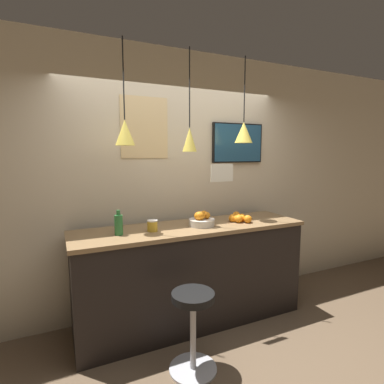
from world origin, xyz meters
name	(u,v)px	position (x,y,z in m)	size (l,w,h in m)	color
ground_plane	(225,360)	(0.00, 0.00, 0.00)	(14.00, 14.00, 0.00)	brown
back_wall	(176,182)	(0.00, 1.12, 1.45)	(8.00, 0.06, 2.90)	beige
service_counter	(192,274)	(0.00, 0.68, 0.52)	(2.40, 0.66, 1.04)	black
bar_stool	(193,319)	(-0.30, 0.01, 0.44)	(0.39, 0.39, 0.67)	#B7B7BC
fruit_bowl	(202,220)	(0.09, 0.64, 1.09)	(0.27, 0.27, 0.15)	beige
orange_pile	(239,218)	(0.55, 0.64, 1.07)	(0.23, 0.30, 0.09)	orange
juice_bottle	(119,224)	(-0.75, 0.65, 1.13)	(0.08, 0.08, 0.23)	#286B33
spread_jar	(152,226)	(-0.43, 0.65, 1.09)	(0.10, 0.10, 0.11)	gold
pendant_lamp_left	(125,132)	(-0.65, 0.74, 1.97)	(0.18, 0.18, 0.96)	black
pendant_lamp_middle	(190,139)	(0.00, 0.74, 1.92)	(0.15, 0.15, 1.01)	black
pendant_lamp_right	(244,132)	(0.65, 0.74, 2.00)	(0.19, 0.19, 0.91)	black
mounted_tv	(238,143)	(0.79, 1.07, 1.90)	(0.69, 0.04, 0.47)	black
hanging_menu_board	(222,173)	(0.20, 0.43, 1.59)	(0.24, 0.01, 0.17)	white
wall_poster	(145,128)	(-0.36, 1.09, 2.04)	(0.51, 0.01, 0.64)	#DBBC84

